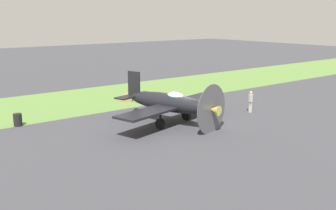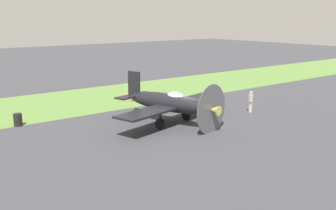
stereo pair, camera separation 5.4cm
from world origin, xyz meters
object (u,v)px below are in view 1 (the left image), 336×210
at_px(fuel_drum, 18,120).
at_px(supply_crate, 128,98).
at_px(airplane_lead, 170,103).
at_px(ground_crew_chief, 251,101).

distance_m(fuel_drum, supply_crate, 10.95).
bearing_deg(supply_crate, airplane_lead, 78.17).
bearing_deg(supply_crate, fuel_drum, 12.40).
bearing_deg(fuel_drum, supply_crate, -167.60).
xyz_separation_m(ground_crew_chief, supply_crate, (5.55, -9.77, -0.59)).
distance_m(airplane_lead, fuel_drum, 10.88).
height_order(airplane_lead, fuel_drum, airplane_lead).
relative_size(fuel_drum, supply_crate, 1.00).
bearing_deg(fuel_drum, ground_crew_chief, 155.45).
relative_size(airplane_lead, ground_crew_chief, 6.01).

